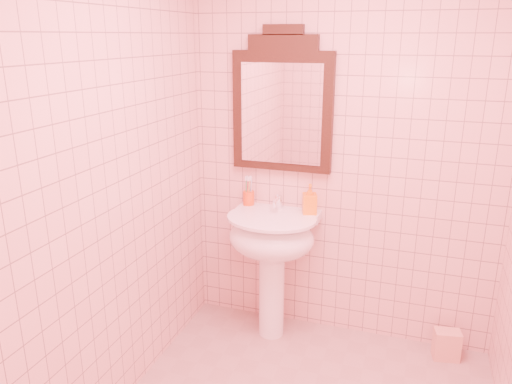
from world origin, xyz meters
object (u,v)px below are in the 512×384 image
(pedestal_sink, at_px, (272,245))
(mirror, at_px, (282,105))
(towel, at_px, (447,345))
(toothbrush_cup, at_px, (249,198))
(soap_dispenser, at_px, (310,199))

(pedestal_sink, xyz_separation_m, mirror, (0.00, 0.20, 0.88))
(pedestal_sink, distance_m, towel, 1.27)
(mirror, distance_m, toothbrush_cup, 0.67)
(mirror, relative_size, towel, 4.71)
(mirror, height_order, towel, mirror)
(mirror, distance_m, soap_dispenser, 0.62)
(toothbrush_cup, bearing_deg, soap_dispenser, -4.83)
(pedestal_sink, xyz_separation_m, towel, (1.14, 0.09, -0.56))
(pedestal_sink, height_order, toothbrush_cup, toothbrush_cup)
(soap_dispenser, bearing_deg, towel, -21.17)
(toothbrush_cup, bearing_deg, towel, -3.21)
(mirror, bearing_deg, pedestal_sink, -90.00)
(mirror, xyz_separation_m, toothbrush_cup, (-0.22, -0.03, -0.63))
(soap_dispenser, height_order, towel, soap_dispenser)
(mirror, relative_size, soap_dispenser, 4.65)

